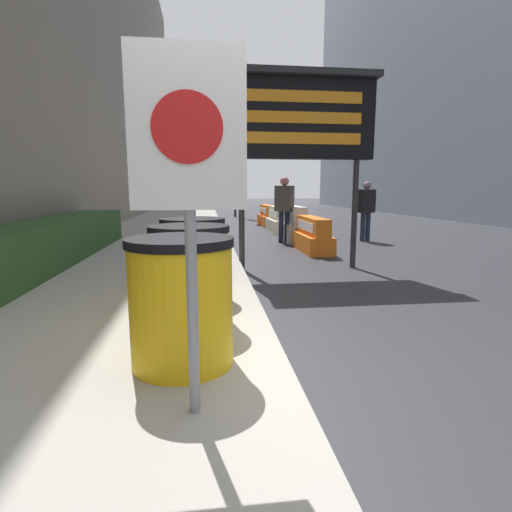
% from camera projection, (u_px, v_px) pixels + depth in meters
% --- Properties ---
extents(ground_plane, '(120.00, 120.00, 0.00)m').
position_uv_depth(ground_plane, '(297.00, 401.00, 2.62)').
color(ground_plane, '#2D2D33').
extents(hedge_strip, '(0.90, 7.70, 0.71)m').
position_uv_depth(hedge_strip, '(41.00, 245.00, 6.25)').
color(hedge_strip, '#284C23').
rests_on(hedge_strip, sidewalk_left).
extents(barrel_drum_foreground, '(0.73, 0.73, 0.89)m').
position_uv_depth(barrel_drum_foreground, '(181.00, 302.00, 2.75)').
color(barrel_drum_foreground, yellow).
rests_on(barrel_drum_foreground, sidewalk_left).
extents(barrel_drum_middle, '(0.73, 0.73, 0.89)m').
position_uv_depth(barrel_drum_middle, '(190.00, 274.00, 3.64)').
color(barrel_drum_middle, yellow).
rests_on(barrel_drum_middle, sidewalk_left).
extents(barrel_drum_back, '(0.73, 0.73, 0.89)m').
position_uv_depth(barrel_drum_back, '(193.00, 257.00, 4.54)').
color(barrel_drum_back, yellow).
rests_on(barrel_drum_back, sidewalk_left).
extents(warning_sign, '(0.58, 0.08, 1.90)m').
position_uv_depth(warning_sign, '(188.00, 163.00, 1.97)').
color(warning_sign, gray).
rests_on(warning_sign, sidewalk_left).
extents(message_board, '(2.59, 0.36, 3.28)m').
position_uv_depth(message_board, '(301.00, 119.00, 6.57)').
color(message_board, '#28282B').
rests_on(message_board, ground_plane).
extents(jersey_barrier_orange_near, '(0.56, 1.71, 0.77)m').
position_uv_depth(jersey_barrier_orange_near, '(313.00, 236.00, 8.95)').
color(jersey_barrier_orange_near, orange).
rests_on(jersey_barrier_orange_near, ground_plane).
extents(jersey_barrier_white, '(0.59, 1.72, 0.93)m').
position_uv_depth(jersey_barrier_white, '(293.00, 225.00, 10.89)').
color(jersey_barrier_white, silver).
rests_on(jersey_barrier_white, ground_plane).
extents(jersey_barrier_cream, '(0.61, 1.93, 0.82)m').
position_uv_depth(jersey_barrier_cream, '(279.00, 221.00, 13.08)').
color(jersey_barrier_cream, beige).
rests_on(jersey_barrier_cream, ground_plane).
extents(jersey_barrier_orange_far, '(0.56, 1.92, 0.79)m').
position_uv_depth(jersey_barrier_orange_far, '(267.00, 216.00, 15.44)').
color(jersey_barrier_orange_far, orange).
rests_on(jersey_barrier_orange_far, ground_plane).
extents(traffic_cone_near, '(0.35, 0.35, 0.63)m').
position_uv_depth(traffic_cone_near, '(318.00, 235.00, 9.56)').
color(traffic_cone_near, black).
rests_on(traffic_cone_near, ground_plane).
extents(traffic_cone_mid, '(0.37, 0.37, 0.65)m').
position_uv_depth(traffic_cone_mid, '(262.00, 217.00, 15.45)').
color(traffic_cone_mid, black).
rests_on(traffic_cone_mid, ground_plane).
extents(traffic_cone_far, '(0.42, 0.42, 0.76)m').
position_uv_depth(traffic_cone_far, '(304.00, 222.00, 12.39)').
color(traffic_cone_far, black).
rests_on(traffic_cone_far, ground_plane).
extents(traffic_light_near_curb, '(0.28, 0.45, 4.44)m').
position_uv_depth(traffic_light_near_curb, '(235.00, 152.00, 19.78)').
color(traffic_light_near_curb, '#2D2D30').
rests_on(traffic_light_near_curb, ground_plane).
extents(pedestrian_worker, '(0.52, 0.48, 1.70)m').
position_uv_depth(pedestrian_worker, '(284.00, 204.00, 10.31)').
color(pedestrian_worker, '#23283D').
rests_on(pedestrian_worker, ground_plane).
extents(pedestrian_passerby, '(0.47, 0.35, 1.59)m').
position_uv_depth(pedestrian_passerby, '(366.00, 206.00, 10.61)').
color(pedestrian_passerby, '#23283D').
rests_on(pedestrian_passerby, ground_plane).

